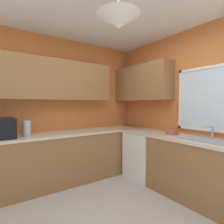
{
  "coord_description": "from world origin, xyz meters",
  "views": [
    {
      "loc": [
        1.47,
        -1.11,
        1.37
      ],
      "look_at": [
        -0.82,
        0.5,
        1.25
      ],
      "focal_mm": 29.28,
      "sensor_mm": 36.0,
      "label": 1
    }
  ],
  "objects_px": {
    "kettle": "(27,128)",
    "sink_assembly": "(207,139)",
    "dishwasher": "(145,155)",
    "bowl": "(172,132)",
    "microwave": "(1,128)"
  },
  "relations": [
    {
      "from": "kettle",
      "to": "bowl",
      "type": "bearing_deg",
      "value": 58.28
    },
    {
      "from": "sink_assembly",
      "to": "bowl",
      "type": "height_order",
      "value": "sink_assembly"
    },
    {
      "from": "sink_assembly",
      "to": "kettle",
      "type": "bearing_deg",
      "value": -132.14
    },
    {
      "from": "kettle",
      "to": "bowl",
      "type": "relative_size",
      "value": 1.2
    },
    {
      "from": "microwave",
      "to": "kettle",
      "type": "height_order",
      "value": "microwave"
    },
    {
      "from": "dishwasher",
      "to": "kettle",
      "type": "relative_size",
      "value": 3.47
    },
    {
      "from": "microwave",
      "to": "kettle",
      "type": "xyz_separation_m",
      "value": [
        0.02,
        0.34,
        -0.02
      ]
    },
    {
      "from": "dishwasher",
      "to": "bowl",
      "type": "relative_size",
      "value": 4.15
    },
    {
      "from": "sink_assembly",
      "to": "dishwasher",
      "type": "bearing_deg",
      "value": -178.14
    },
    {
      "from": "kettle",
      "to": "sink_assembly",
      "type": "height_order",
      "value": "kettle"
    },
    {
      "from": "kettle",
      "to": "bowl",
      "type": "height_order",
      "value": "kettle"
    },
    {
      "from": "kettle",
      "to": "sink_assembly",
      "type": "xyz_separation_m",
      "value": [
        1.77,
        1.96,
        -0.11
      ]
    },
    {
      "from": "dishwasher",
      "to": "microwave",
      "type": "height_order",
      "value": "microwave"
    },
    {
      "from": "dishwasher",
      "to": "bowl",
      "type": "distance_m",
      "value": 0.76
    },
    {
      "from": "kettle",
      "to": "bowl",
      "type": "distance_m",
      "value": 2.29
    }
  ]
}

